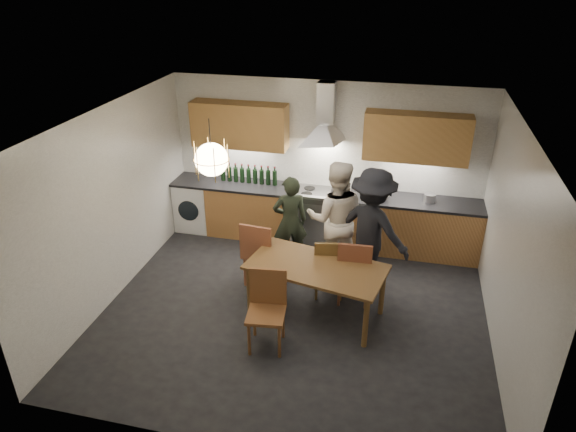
% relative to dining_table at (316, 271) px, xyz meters
% --- Properties ---
extents(ground, '(5.00, 5.00, 0.00)m').
position_rel_dining_table_xyz_m(ground, '(-0.28, -0.01, -0.65)').
color(ground, black).
rests_on(ground, ground).
extents(room_shell, '(5.02, 4.52, 2.61)m').
position_rel_dining_table_xyz_m(room_shell, '(-0.28, -0.01, 1.06)').
color(room_shell, white).
rests_on(room_shell, ground).
extents(counter_run, '(5.00, 0.62, 0.90)m').
position_rel_dining_table_xyz_m(counter_run, '(-0.25, 1.94, -0.20)').
color(counter_run, '#C4874B').
rests_on(counter_run, ground).
extents(range_stove, '(0.90, 0.60, 0.92)m').
position_rel_dining_table_xyz_m(range_stove, '(-0.28, 1.93, -0.21)').
color(range_stove, silver).
rests_on(range_stove, ground).
extents(wall_fixtures, '(4.30, 0.54, 1.10)m').
position_rel_dining_table_xyz_m(wall_fixtures, '(-0.28, 2.05, 1.22)').
color(wall_fixtures, tan).
rests_on(wall_fixtures, ground).
extents(pendant_lamp, '(0.43, 0.43, 0.70)m').
position_rel_dining_table_xyz_m(pendant_lamp, '(-1.28, -0.11, 1.45)').
color(pendant_lamp, black).
rests_on(pendant_lamp, ground).
extents(dining_table, '(1.88, 1.21, 0.73)m').
position_rel_dining_table_xyz_m(dining_table, '(0.00, 0.00, 0.00)').
color(dining_table, brown).
rests_on(dining_table, ground).
extents(chair_back_left, '(0.49, 0.49, 1.01)m').
position_rel_dining_table_xyz_m(chair_back_left, '(-0.91, 0.47, -0.07)').
color(chair_back_left, brown).
rests_on(chair_back_left, ground).
extents(chair_back_mid, '(0.48, 0.48, 0.91)m').
position_rel_dining_table_xyz_m(chair_back_mid, '(0.11, 0.40, -0.13)').
color(chair_back_mid, brown).
rests_on(chair_back_mid, ground).
extents(chair_back_right, '(0.46, 0.46, 0.98)m').
position_rel_dining_table_xyz_m(chair_back_right, '(0.45, 0.32, -0.09)').
color(chair_back_right, brown).
rests_on(chair_back_right, ground).
extents(chair_front, '(0.49, 0.49, 0.98)m').
position_rel_dining_table_xyz_m(chair_front, '(-0.46, -0.69, -0.09)').
color(chair_front, brown).
rests_on(chair_front, ground).
extents(person_left, '(0.61, 0.52, 1.43)m').
position_rel_dining_table_xyz_m(person_left, '(-0.61, 1.16, 0.07)').
color(person_left, black).
rests_on(person_left, ground).
extents(person_mid, '(0.93, 0.77, 1.75)m').
position_rel_dining_table_xyz_m(person_mid, '(0.08, 1.09, 0.23)').
color(person_mid, silver).
rests_on(person_mid, ground).
extents(person_right, '(1.30, 1.06, 1.76)m').
position_rel_dining_table_xyz_m(person_right, '(0.61, 0.90, 0.23)').
color(person_right, black).
rests_on(person_right, ground).
extents(mixing_bowl, '(0.35, 0.35, 0.08)m').
position_rel_dining_table_xyz_m(mixing_bowl, '(0.63, 1.91, 0.29)').
color(mixing_bowl, '#B5B5B8').
rests_on(mixing_bowl, counter_run).
extents(stock_pot, '(0.24, 0.24, 0.13)m').
position_rel_dining_table_xyz_m(stock_pot, '(1.39, 1.94, 0.32)').
color(stock_pot, silver).
rests_on(stock_pot, counter_run).
extents(wine_bottles, '(0.97, 0.08, 0.31)m').
position_rel_dining_table_xyz_m(wine_bottles, '(-1.52, 2.03, 0.41)').
color(wine_bottles, black).
rests_on(wine_bottles, counter_run).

